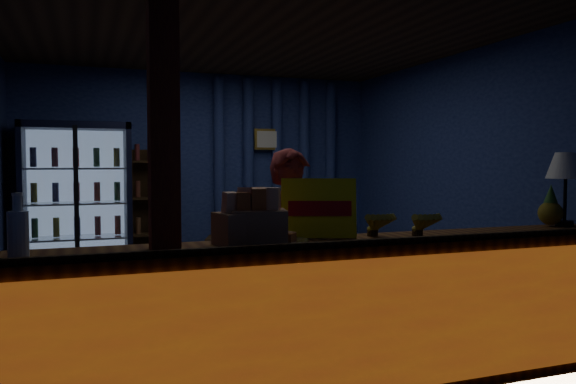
% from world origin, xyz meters
% --- Properties ---
extents(ground, '(4.60, 4.60, 0.00)m').
position_xyz_m(ground, '(0.00, 0.00, 0.00)').
color(ground, '#515154').
rests_on(ground, ground).
extents(room_walls, '(4.60, 4.60, 4.60)m').
position_xyz_m(room_walls, '(0.00, 0.00, 1.57)').
color(room_walls, navy).
rests_on(room_walls, ground).
extents(counter, '(4.40, 0.57, 0.99)m').
position_xyz_m(counter, '(0.00, -1.91, 0.48)').
color(counter, brown).
rests_on(counter, ground).
extents(support_post, '(0.16, 0.16, 2.60)m').
position_xyz_m(support_post, '(-1.05, -1.90, 1.30)').
color(support_post, '#993716').
rests_on(support_post, ground).
extents(beverage_cooler, '(1.20, 0.62, 1.90)m').
position_xyz_m(beverage_cooler, '(-1.55, 1.92, 0.93)').
color(beverage_cooler, black).
rests_on(beverage_cooler, ground).
extents(bottle_shelf, '(0.50, 0.28, 1.60)m').
position_xyz_m(bottle_shelf, '(-0.70, 2.06, 0.79)').
color(bottle_shelf, '#382612').
rests_on(bottle_shelf, ground).
extents(curtain_folds, '(1.74, 0.14, 2.50)m').
position_xyz_m(curtain_folds, '(1.00, 2.14, 1.30)').
color(curtain_folds, navy).
rests_on(curtain_folds, room_walls).
extents(framed_picture, '(0.36, 0.04, 0.28)m').
position_xyz_m(framed_picture, '(0.85, 2.10, 1.75)').
color(framed_picture, gold).
rests_on(framed_picture, room_walls).
extents(shopkeeper, '(0.62, 0.46, 1.54)m').
position_xyz_m(shopkeeper, '(-0.08, -1.33, 0.77)').
color(shopkeeper, maroon).
rests_on(shopkeeper, ground).
extents(green_chair, '(0.65, 0.67, 0.61)m').
position_xyz_m(green_chair, '(0.86, 1.38, 0.30)').
color(green_chair, '#5BB761').
rests_on(green_chair, ground).
extents(side_table, '(0.70, 0.60, 0.65)m').
position_xyz_m(side_table, '(0.20, 1.50, 0.27)').
color(side_table, '#382612').
rests_on(side_table, ground).
extents(yellow_sign, '(0.49, 0.26, 0.39)m').
position_xyz_m(yellow_sign, '(-0.05, -1.75, 1.14)').
color(yellow_sign, '#F6EF0C').
rests_on(yellow_sign, counter).
extents(snack_box_left, '(0.37, 0.33, 0.34)m').
position_xyz_m(snack_box_left, '(-0.49, -1.88, 1.07)').
color(snack_box_left, '#98684A').
rests_on(snack_box_left, counter).
extents(snack_box_centre, '(0.34, 0.30, 0.32)m').
position_xyz_m(snack_box_centre, '(-0.59, -1.86, 1.06)').
color(snack_box_centre, '#98684A').
rests_on(snack_box_centre, counter).
extents(pastry_tray, '(0.41, 0.41, 0.07)m').
position_xyz_m(pastry_tray, '(-0.39, -1.88, 0.97)').
color(pastry_tray, silver).
rests_on(pastry_tray, counter).
extents(banana_bunches, '(0.54, 0.31, 0.18)m').
position_xyz_m(banana_bunches, '(0.47, -1.86, 1.04)').
color(banana_bunches, gold).
rests_on(banana_bunches, counter).
extents(table_lamp, '(0.29, 0.29, 0.57)m').
position_xyz_m(table_lamp, '(2.00, -1.77, 1.39)').
color(table_lamp, black).
rests_on(table_lamp, counter).
extents(pineapple, '(0.18, 0.18, 0.31)m').
position_xyz_m(pineapple, '(1.89, -1.74, 1.08)').
color(pineapple, olive).
rests_on(pineapple, counter).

